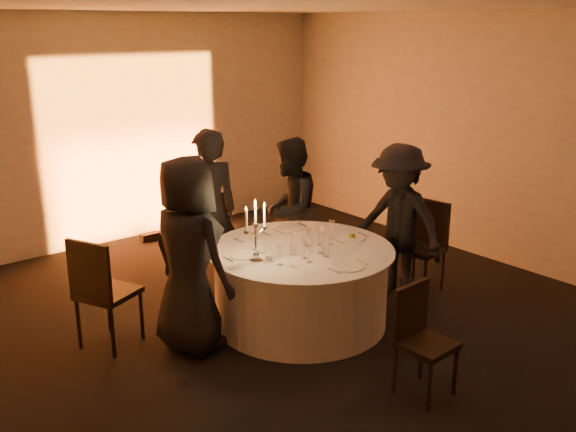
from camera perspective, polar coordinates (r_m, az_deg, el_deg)
floor at (r=6.48m, az=1.13°, el=-9.32°), size 7.00×7.00×0.00m
ceiling at (r=5.82m, az=1.31°, el=18.24°), size 7.00×7.00×0.00m
wall_back at (r=8.89m, az=-13.65°, el=7.58°), size 7.00×0.00×7.00m
wall_right at (r=8.20m, az=17.54°, el=6.53°), size 0.00×7.00×7.00m
uplighter_fixture at (r=8.96m, az=-12.18°, el=-1.81°), size 0.25×0.12×0.10m
banquet_table at (r=6.32m, az=1.15°, el=-6.19°), size 1.80×1.80×0.77m
chair_left at (r=5.98m, az=-16.33°, el=-6.08°), size 0.61×0.61×1.06m
chair_back_left at (r=7.65m, az=-7.03°, el=-0.95°), size 0.43×0.43×0.95m
chair_back_right at (r=7.71m, az=0.62°, el=-0.42°), size 0.61×0.61×1.01m
chair_right at (r=7.21m, az=12.07°, el=-2.11°), size 0.49×0.49×0.99m
chair_front at (r=5.25m, az=11.64°, el=-10.20°), size 0.41×0.41×0.89m
guest_left at (r=5.71m, az=-8.80°, el=-3.51°), size 0.72×0.97×1.79m
guest_back_left at (r=6.91m, az=-7.08°, el=0.32°), size 0.74×0.57×1.81m
guest_back_right at (r=7.30m, az=0.17°, el=0.61°), size 1.01×0.96×1.64m
guest_right at (r=6.88m, az=9.79°, el=-0.52°), size 0.74×1.14×1.67m
plate_left at (r=6.00m, az=-3.98°, el=-3.51°), size 0.36×0.26×0.01m
plate_back_left at (r=6.49m, az=-3.18°, el=-1.80°), size 0.36×0.29×0.08m
plate_back_right at (r=6.77m, az=0.21°, el=-1.05°), size 0.35×0.28×0.01m
plate_right at (r=6.49m, az=5.67°, el=-1.85°), size 0.36×0.28×0.08m
plate_front at (r=5.74m, az=5.36°, el=-4.48°), size 0.36×0.28×0.01m
coffee_cup at (r=5.85m, az=-1.73°, el=-3.77°), size 0.11×0.11×0.07m
candelabra at (r=5.78m, az=-2.87°, el=-2.18°), size 0.25×0.12×0.59m
wine_glass_a at (r=5.79m, az=1.94°, el=-2.86°), size 0.07×0.07×0.19m
wine_glass_b at (r=6.25m, az=2.84°, el=-1.37°), size 0.07×0.07×0.19m
wine_glass_c at (r=5.73m, az=-0.72°, el=-3.07°), size 0.07×0.07×0.19m
wine_glass_d at (r=6.20m, az=1.82°, el=-1.49°), size 0.07×0.07×0.19m
wine_glass_e at (r=6.08m, az=0.45°, el=-1.85°), size 0.07×0.07×0.19m
wine_glass_f at (r=6.43m, az=3.88°, el=-0.85°), size 0.07×0.07×0.19m
wine_glass_g at (r=6.25m, az=3.84°, el=-1.37°), size 0.07×0.07×0.19m
wine_glass_h at (r=6.02m, az=2.99°, el=-2.07°), size 0.07×0.07×0.19m
wine_glass_i at (r=5.88m, az=1.56°, el=-2.54°), size 0.07×0.07×0.19m
tumbler_a at (r=6.02m, az=0.46°, el=-3.01°), size 0.07×0.07×0.09m
tumbler_b at (r=5.98m, az=3.42°, el=-3.17°), size 0.07×0.07×0.09m
tumbler_c at (r=6.04m, az=-1.89°, el=-2.94°), size 0.07×0.07×0.09m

